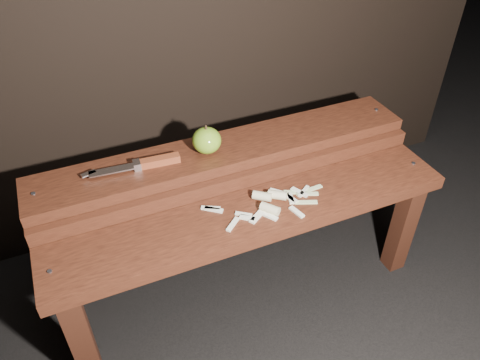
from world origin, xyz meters
name	(u,v)px	position (x,y,z in m)	size (l,w,h in m)	color
ground	(247,291)	(0.00, 0.00, 0.00)	(60.00, 60.00, 0.00)	black
bench_front_tier	(257,230)	(0.00, -0.06, 0.35)	(1.20, 0.20, 0.42)	black
bench_rear_tier	(227,170)	(0.00, 0.17, 0.41)	(1.20, 0.21, 0.50)	black
apple	(207,140)	(-0.06, 0.17, 0.54)	(0.09, 0.09, 0.09)	olive
knife	(148,163)	(-0.24, 0.17, 0.51)	(0.28, 0.05, 0.02)	brown
apple_scraps	(271,201)	(0.05, -0.04, 0.43)	(0.37, 0.16, 0.03)	beige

